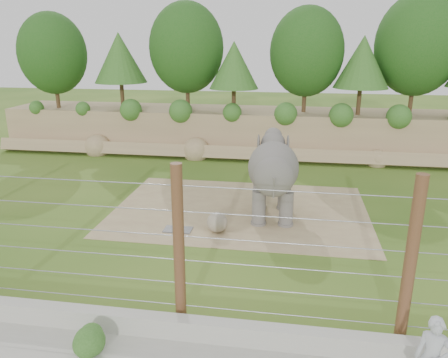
# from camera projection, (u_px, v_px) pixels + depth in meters

# --- Properties ---
(ground) EXTENTS (90.00, 90.00, 0.00)m
(ground) POSITION_uv_depth(u_px,v_px,m) (215.00, 242.00, 14.76)
(ground) COLOR #325C18
(ground) RESTS_ON ground
(back_embankment) EXTENTS (30.00, 5.52, 8.77)m
(back_embankment) POSITION_uv_depth(u_px,v_px,m) (263.00, 86.00, 25.39)
(back_embankment) COLOR #977D5B
(back_embankment) RESTS_ON ground
(dirt_patch) EXTENTS (10.00, 7.00, 0.02)m
(dirt_patch) POSITION_uv_depth(u_px,v_px,m) (240.00, 210.00, 17.50)
(dirt_patch) COLOR #A0845E
(dirt_patch) RESTS_ON ground
(drain_grate) EXTENTS (1.00, 0.60, 0.03)m
(drain_grate) POSITION_uv_depth(u_px,v_px,m) (178.00, 229.00, 15.62)
(drain_grate) COLOR #262628
(drain_grate) RESTS_ON dirt_patch
(elephant) EXTENTS (1.88, 3.88, 3.06)m
(elephant) POSITION_uv_depth(u_px,v_px,m) (273.00, 179.00, 16.41)
(elephant) COLOR #64605A
(elephant) RESTS_ON ground
(stone_ball) EXTENTS (0.73, 0.73, 0.73)m
(stone_ball) POSITION_uv_depth(u_px,v_px,m) (217.00, 222.00, 15.38)
(stone_ball) COLOR gray
(stone_ball) RESTS_ON dirt_patch
(retaining_wall) EXTENTS (26.00, 0.35, 0.50)m
(retaining_wall) POSITION_uv_depth(u_px,v_px,m) (176.00, 327.00, 9.98)
(retaining_wall) COLOR beige
(retaining_wall) RESTS_ON ground
(barrier_fence) EXTENTS (20.26, 0.26, 4.00)m
(barrier_fence) POSITION_uv_depth(u_px,v_px,m) (179.00, 248.00, 9.92)
(barrier_fence) COLOR brown
(barrier_fence) RESTS_ON ground
(walkway_shrub) EXTENTS (0.72, 0.72, 0.72)m
(walkway_shrub) POSITION_uv_depth(u_px,v_px,m) (89.00, 337.00, 9.45)
(walkway_shrub) COLOR #31631F
(walkway_shrub) RESTS_ON walkway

